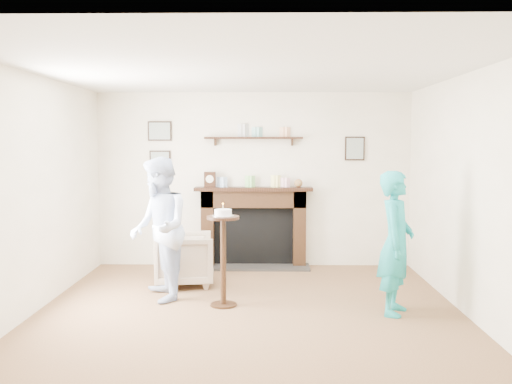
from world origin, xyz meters
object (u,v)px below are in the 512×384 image
pedestal_table (223,243)px  armchair (185,285)px  woman (394,313)px  man (160,300)px

pedestal_table → armchair: bearing=121.2°
armchair → pedestal_table: 1.28m
woman → pedestal_table: 1.96m
armchair → woman: 2.64m
armchair → woman: bearing=-124.2°
man → woman: man is taller
woman → pedestal_table: pedestal_table is taller
man → pedestal_table: size_ratio=1.43×
pedestal_table → man: bearing=162.9°
man → woman: size_ratio=1.09×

